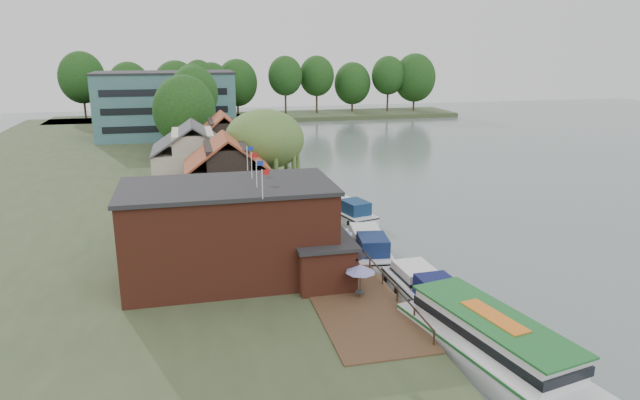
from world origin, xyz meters
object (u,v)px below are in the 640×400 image
cottage_a (227,178)px  swan (441,351)px  hotel_block (166,105)px  cottage_b (194,160)px  pub (256,230)px  cruiser_2 (346,208)px  umbrella_1 (349,265)px  umbrella_3 (341,241)px  cruiser_0 (425,286)px  cruiser_1 (369,243)px  umbrella_2 (340,256)px  cruiser_3 (317,191)px  tour_boat (501,348)px  umbrella_5 (323,220)px  umbrella_4 (316,229)px  willow (265,157)px  umbrella_0 (360,281)px  cottage_c (224,146)px

cottage_a → swan: (10.50, -27.42, -5.03)m
hotel_block → cottage_b: 46.21m
pub → cruiser_2: (11.47, 15.70, -3.45)m
umbrella_1 → umbrella_3: bearing=81.8°
cruiser_0 → cruiser_1: bearing=93.9°
cottage_a → hotel_block: bearing=97.1°
umbrella_1 → umbrella_2: 1.99m
umbrella_2 → cruiser_0: umbrella_2 is taller
cruiser_3 → tour_boat: tour_boat is taller
umbrella_5 → swan: 21.18m
umbrella_2 → umbrella_3: same height
cruiser_2 → umbrella_4: bearing=-134.6°
willow → umbrella_4: bearing=-79.7°
cruiser_2 → umbrella_2: bearing=-122.5°
pub → umbrella_0: pub is taller
hotel_block → cruiser_2: bearing=-70.6°
cottage_b → umbrella_2: size_ratio=4.04×
willow → umbrella_5: bearing=-72.2°
umbrella_3 → pub: bearing=-160.7°
umbrella_1 → cruiser_2: 19.07m
umbrella_0 → cruiser_1: (3.86, 9.92, -1.00)m
umbrella_4 → cruiser_0: bearing=-65.3°
umbrella_1 → umbrella_2: (-0.18, 1.98, 0.00)m
cruiser_2 → cruiser_3: 7.59m
cruiser_2 → cruiser_3: cruiser_3 is taller
umbrella_2 → swan: 12.30m
umbrella_1 → umbrella_4: bearing=93.3°
umbrella_0 → cruiser_0: 5.03m
cottage_c → cottage_b: bearing=-114.0°
cruiser_3 → swan: size_ratio=24.34×
cottage_c → tour_boat: bearing=-76.5°
cottage_a → umbrella_4: 11.77m
willow → umbrella_5: willow is taller
hotel_block → cruiser_3: bearing=-69.3°
pub → cruiser_2: pub is taller
swan → umbrella_1: bearing=106.9°
cottage_c → umbrella_0: (6.43, -39.73, -2.96)m
cottage_c → swan: cottage_c is taller
umbrella_5 → swan: (2.31, -20.95, -2.07)m
cottage_a → cruiser_0: cottage_a is taller
cottage_b → cruiser_2: (15.47, -9.30, -4.05)m
umbrella_2 → cruiser_0: (5.01, -4.83, -0.99)m
umbrella_3 → cruiser_3: bearing=82.4°
umbrella_0 → umbrella_4: bearing=92.0°
umbrella_1 → umbrella_2: bearing=95.3°
hotel_block → umbrella_4: bearing=-77.8°
cottage_b → umbrella_0: 32.59m
umbrella_4 → cottage_a: bearing=128.1°
umbrella_0 → umbrella_3: 8.33m
cottage_b → umbrella_4: 21.66m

